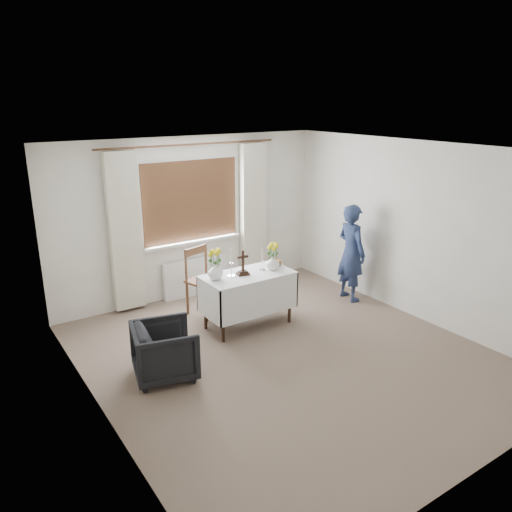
{
  "coord_description": "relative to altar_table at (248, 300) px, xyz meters",
  "views": [
    {
      "loc": [
        -3.38,
        -4.35,
        3.05
      ],
      "look_at": [
        0.07,
        0.78,
        1.07
      ],
      "focal_mm": 35.0,
      "sensor_mm": 36.0,
      "label": 1
    }
  ],
  "objects": [
    {
      "name": "ground",
      "position": [
        -0.07,
        -0.98,
        -0.38
      ],
      "size": [
        5.0,
        5.0,
        0.0
      ],
      "primitive_type": "plane",
      "color": "#7E6857",
      "rests_on": "ground"
    },
    {
      "name": "candlestick_left",
      "position": [
        -0.23,
        0.04,
        0.58
      ],
      "size": [
        0.12,
        0.12,
        0.39
      ],
      "primitive_type": null,
      "rotation": [
        0.0,
        0.0,
        -0.05
      ],
      "color": "white",
      "rests_on": "altar_table"
    },
    {
      "name": "candlestick_right",
      "position": [
        0.25,
        0.02,
        0.54
      ],
      "size": [
        0.12,
        0.12,
        0.33
      ],
      "primitive_type": null,
      "rotation": [
        0.0,
        0.0,
        -0.41
      ],
      "color": "white",
      "rests_on": "altar_table"
    },
    {
      "name": "wooden_cross",
      "position": [
        -0.07,
        0.01,
        0.55
      ],
      "size": [
        0.18,
        0.14,
        0.34
      ],
      "primitive_type": null,
      "rotation": [
        0.0,
        0.0,
        -0.21
      ],
      "color": "black",
      "rests_on": "altar_table"
    },
    {
      "name": "flower_vase_left",
      "position": [
        -0.46,
        0.07,
        0.49
      ],
      "size": [
        0.22,
        0.22,
        0.22
      ],
      "primitive_type": "imported",
      "rotation": [
        0.0,
        0.0,
        0.08
      ],
      "color": "white",
      "rests_on": "altar_table"
    },
    {
      "name": "wicker_basket",
      "position": [
        0.51,
        0.1,
        0.42
      ],
      "size": [
        0.24,
        0.24,
        0.07
      ],
      "primitive_type": "cylinder",
      "rotation": [
        0.0,
        0.0,
        0.27
      ],
      "color": "brown",
      "rests_on": "altar_table"
    },
    {
      "name": "person",
      "position": [
        1.86,
        -0.07,
        0.38
      ],
      "size": [
        0.4,
        0.58,
        1.52
      ],
      "primitive_type": "imported",
      "rotation": [
        0.0,
        0.0,
        1.51
      ],
      "color": "navy",
      "rests_on": "ground"
    },
    {
      "name": "radiator",
      "position": [
        -0.07,
        1.44,
        -0.08
      ],
      "size": [
        1.1,
        0.1,
        0.6
      ],
      "primitive_type": "cube",
      "color": "white",
      "rests_on": "ground"
    },
    {
      "name": "altar_table",
      "position": [
        0.0,
        0.0,
        0.0
      ],
      "size": [
        1.24,
        0.64,
        0.76
      ],
      "primitive_type": "cube",
      "color": "silver",
      "rests_on": "ground"
    },
    {
      "name": "flower_vase_right",
      "position": [
        0.38,
        -0.04,
        0.48
      ],
      "size": [
        0.21,
        0.21,
        0.2
      ],
      "primitive_type": "imported",
      "rotation": [
        0.0,
        0.0,
        -0.15
      ],
      "color": "white",
      "rests_on": "altar_table"
    },
    {
      "name": "wooden_chair",
      "position": [
        -0.29,
        0.67,
        0.12
      ],
      "size": [
        0.57,
        0.57,
        1.0
      ],
      "primitive_type": null,
      "rotation": [
        0.0,
        0.0,
        0.27
      ],
      "color": "brown",
      "rests_on": "ground"
    },
    {
      "name": "armchair",
      "position": [
        -1.5,
        -0.59,
        -0.07
      ],
      "size": [
        0.83,
        0.82,
        0.63
      ],
      "primitive_type": "imported",
      "rotation": [
        0.0,
        0.0,
        1.33
      ],
      "color": "black",
      "rests_on": "ground"
    }
  ]
}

